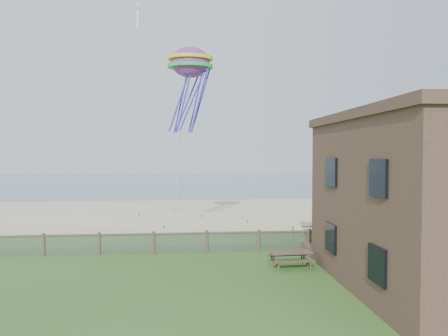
{
  "coord_description": "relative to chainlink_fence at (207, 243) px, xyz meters",
  "views": [
    {
      "loc": [
        -0.99,
        -16.59,
        5.61
      ],
      "look_at": [
        1.16,
        8.0,
        4.75
      ],
      "focal_mm": 32.0,
      "sensor_mm": 36.0,
      "label": 1
    }
  ],
  "objects": [
    {
      "name": "ground",
      "position": [
        0.0,
        -6.0,
        -0.55
      ],
      "size": [
        160.0,
        160.0,
        0.0
      ],
      "primitive_type": "plane",
      "color": "#315C1F",
      "rests_on": "ground"
    },
    {
      "name": "sand_beach",
      "position": [
        0.0,
        16.0,
        -0.55
      ],
      "size": [
        72.0,
        20.0,
        0.02
      ],
      "primitive_type": "cube",
      "color": "tan",
      "rests_on": "ground"
    },
    {
      "name": "ocean",
      "position": [
        0.0,
        60.0,
        -0.55
      ],
      "size": [
        160.0,
        68.0,
        0.02
      ],
      "primitive_type": "cube",
      "color": "slate",
      "rests_on": "ground"
    },
    {
      "name": "chainlink_fence",
      "position": [
        0.0,
        0.0,
        0.0
      ],
      "size": [
        36.2,
        0.2,
        1.25
      ],
      "primitive_type": null,
      "color": "#483728",
      "rests_on": "ground"
    },
    {
      "name": "motel_deck",
      "position": [
        13.0,
        -1.0,
        -0.3
      ],
      "size": [
        15.0,
        2.0,
        0.5
      ],
      "primitive_type": "cube",
      "color": "brown",
      "rests_on": "ground"
    },
    {
      "name": "picnic_table",
      "position": [
        4.03,
        -3.22,
        -0.12
      ],
      "size": [
        2.15,
        1.68,
        0.87
      ],
      "primitive_type": null,
      "rotation": [
        0.0,
        0.0,
        0.07
      ],
      "color": "brown",
      "rests_on": "ground"
    },
    {
      "name": "octopus_kite",
      "position": [
        -0.9,
        4.65,
        9.63
      ],
      "size": [
        3.48,
        2.8,
        6.33
      ],
      "primitive_type": null,
      "rotation": [
        0.0,
        0.0,
        0.22
      ],
      "color": "red"
    },
    {
      "name": "kite_white",
      "position": [
        -5.17,
        10.43,
        17.12
      ],
      "size": [
        1.69,
        2.02,
        2.66
      ],
      "primitive_type": null,
      "rotation": [
        0.44,
        0.0,
        0.42
      ],
      "color": "white"
    }
  ]
}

